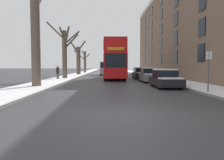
{
  "coord_description": "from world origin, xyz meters",
  "views": [
    {
      "loc": [
        -0.79,
        -7.08,
        1.58
      ],
      "look_at": [
        -0.21,
        14.94,
        0.2
      ],
      "focal_mm": 35.0,
      "sensor_mm": 36.0,
      "label": 1
    }
  ],
  "objects_px": {
    "bare_tree_left_1": "(65,51)",
    "bare_tree_left_2": "(78,59)",
    "parked_car_1": "(150,75)",
    "pedestrian_left_sidewalk": "(58,72)",
    "double_decker_bus": "(114,58)",
    "oncoming_van": "(105,68)",
    "street_sign_post": "(209,69)",
    "bare_tree_left_3": "(85,61)",
    "parked_car_2": "(140,73)",
    "bare_tree_left_0": "(36,31)",
    "parked_car_0": "(165,79)"
  },
  "relations": [
    {
      "from": "street_sign_post",
      "to": "bare_tree_left_1",
      "type": "bearing_deg",
      "value": 125.78
    },
    {
      "from": "bare_tree_left_1",
      "to": "bare_tree_left_2",
      "type": "height_order",
      "value": "bare_tree_left_1"
    },
    {
      "from": "bare_tree_left_0",
      "to": "parked_car_2",
      "type": "xyz_separation_m",
      "value": [
        9.55,
        11.68,
        -3.48
      ]
    },
    {
      "from": "parked_car_0",
      "to": "parked_car_1",
      "type": "xyz_separation_m",
      "value": [
        0.0,
        5.81,
        0.02
      ]
    },
    {
      "from": "oncoming_van",
      "to": "bare_tree_left_1",
      "type": "bearing_deg",
      "value": -109.62
    },
    {
      "from": "parked_car_2",
      "to": "parked_car_1",
      "type": "bearing_deg",
      "value": -90.0
    },
    {
      "from": "parked_car_1",
      "to": "oncoming_van",
      "type": "relative_size",
      "value": 0.79
    },
    {
      "from": "street_sign_post",
      "to": "bare_tree_left_3",
      "type": "bearing_deg",
      "value": 105.68
    },
    {
      "from": "parked_car_2",
      "to": "parked_car_0",
      "type": "bearing_deg",
      "value": -90.0
    },
    {
      "from": "bare_tree_left_2",
      "to": "double_decker_bus",
      "type": "bearing_deg",
      "value": -64.1
    },
    {
      "from": "parked_car_2",
      "to": "double_decker_bus",
      "type": "bearing_deg",
      "value": -166.93
    },
    {
      "from": "double_decker_bus",
      "to": "street_sign_post",
      "type": "height_order",
      "value": "double_decker_bus"
    },
    {
      "from": "bare_tree_left_1",
      "to": "oncoming_van",
      "type": "bearing_deg",
      "value": 70.38
    },
    {
      "from": "pedestrian_left_sidewalk",
      "to": "bare_tree_left_3",
      "type": "bearing_deg",
      "value": -159.83
    },
    {
      "from": "bare_tree_left_3",
      "to": "bare_tree_left_1",
      "type": "bearing_deg",
      "value": -90.36
    },
    {
      "from": "bare_tree_left_2",
      "to": "oncoming_van",
      "type": "distance_m",
      "value": 5.37
    },
    {
      "from": "double_decker_bus",
      "to": "pedestrian_left_sidewalk",
      "type": "height_order",
      "value": "double_decker_bus"
    },
    {
      "from": "bare_tree_left_0",
      "to": "pedestrian_left_sidewalk",
      "type": "distance_m",
      "value": 9.45
    },
    {
      "from": "bare_tree_left_0",
      "to": "oncoming_van",
      "type": "xyz_separation_m",
      "value": [
        5.0,
        24.84,
        -2.86
      ]
    },
    {
      "from": "bare_tree_left_0",
      "to": "parked_car_2",
      "type": "distance_m",
      "value": 15.49
    },
    {
      "from": "oncoming_van",
      "to": "parked_car_1",
      "type": "bearing_deg",
      "value": -76.61
    },
    {
      "from": "parked_car_0",
      "to": "bare_tree_left_3",
      "type": "bearing_deg",
      "value": 105.38
    },
    {
      "from": "bare_tree_left_3",
      "to": "parked_car_2",
      "type": "height_order",
      "value": "bare_tree_left_3"
    },
    {
      "from": "bare_tree_left_2",
      "to": "parked_car_0",
      "type": "xyz_separation_m",
      "value": [
        9.39,
        -23.2,
        -2.2
      ]
    },
    {
      "from": "bare_tree_left_3",
      "to": "parked_car_2",
      "type": "relative_size",
      "value": 1.26
    },
    {
      "from": "double_decker_bus",
      "to": "street_sign_post",
      "type": "relative_size",
      "value": 4.17
    },
    {
      "from": "pedestrian_left_sidewalk",
      "to": "parked_car_1",
      "type": "bearing_deg",
      "value": 94.01
    },
    {
      "from": "bare_tree_left_1",
      "to": "parked_car_0",
      "type": "bearing_deg",
      "value": -49.12
    },
    {
      "from": "parked_car_0",
      "to": "street_sign_post",
      "type": "bearing_deg",
      "value": -71.82
    },
    {
      "from": "oncoming_van",
      "to": "bare_tree_left_0",
      "type": "bearing_deg",
      "value": -101.39
    },
    {
      "from": "bare_tree_left_0",
      "to": "parked_car_0",
      "type": "xyz_separation_m",
      "value": [
        9.55,
        -0.08,
        -3.51
      ]
    },
    {
      "from": "parked_car_2",
      "to": "bare_tree_left_1",
      "type": "bearing_deg",
      "value": -175.39
    },
    {
      "from": "double_decker_bus",
      "to": "parked_car_1",
      "type": "bearing_deg",
      "value": -56.2
    },
    {
      "from": "bare_tree_left_2",
      "to": "street_sign_post",
      "type": "relative_size",
      "value": 2.48
    },
    {
      "from": "bare_tree_left_3",
      "to": "parked_car_0",
      "type": "relative_size",
      "value": 1.33
    },
    {
      "from": "bare_tree_left_0",
      "to": "bare_tree_left_3",
      "type": "bearing_deg",
      "value": 89.69
    },
    {
      "from": "bare_tree_left_2",
      "to": "pedestrian_left_sidewalk",
      "type": "xyz_separation_m",
      "value": [
        -0.56,
        -14.25,
        -1.93
      ]
    },
    {
      "from": "bare_tree_left_1",
      "to": "parked_car_2",
      "type": "bearing_deg",
      "value": 4.61
    },
    {
      "from": "bare_tree_left_0",
      "to": "parked_car_1",
      "type": "xyz_separation_m",
      "value": [
        9.55,
        5.73,
        -3.49
      ]
    },
    {
      "from": "bare_tree_left_0",
      "to": "street_sign_post",
      "type": "distance_m",
      "value": 11.97
    },
    {
      "from": "bare_tree_left_1",
      "to": "street_sign_post",
      "type": "xyz_separation_m",
      "value": [
        10.85,
        -15.06,
        -2.05
      ]
    },
    {
      "from": "parked_car_1",
      "to": "pedestrian_left_sidewalk",
      "type": "height_order",
      "value": "pedestrian_left_sidewalk"
    },
    {
      "from": "bare_tree_left_0",
      "to": "parked_car_2",
      "type": "relative_size",
      "value": 2.08
    },
    {
      "from": "bare_tree_left_1",
      "to": "street_sign_post",
      "type": "bearing_deg",
      "value": -54.22
    },
    {
      "from": "bare_tree_left_1",
      "to": "parked_car_1",
      "type": "bearing_deg",
      "value": -28.58
    },
    {
      "from": "bare_tree_left_3",
      "to": "oncoming_van",
      "type": "height_order",
      "value": "bare_tree_left_3"
    },
    {
      "from": "oncoming_van",
      "to": "pedestrian_left_sidewalk",
      "type": "bearing_deg",
      "value": -108.72
    },
    {
      "from": "bare_tree_left_3",
      "to": "street_sign_post",
      "type": "xyz_separation_m",
      "value": [
        10.7,
        -38.13,
        -1.33
      ]
    },
    {
      "from": "parked_car_1",
      "to": "parked_car_2",
      "type": "bearing_deg",
      "value": 90.0
    },
    {
      "from": "double_decker_bus",
      "to": "parked_car_2",
      "type": "relative_size",
      "value": 2.45
    }
  ]
}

